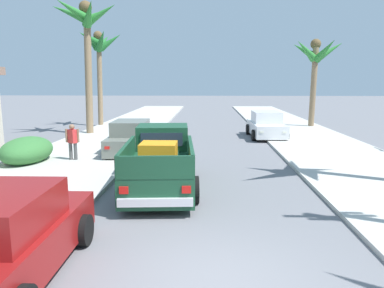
{
  "coord_description": "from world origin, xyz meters",
  "views": [
    {
      "loc": [
        -0.1,
        -5.54,
        3.31
      ],
      "look_at": [
        -0.61,
        6.67,
        1.2
      ],
      "focal_mm": 34.13,
      "sensor_mm": 36.0,
      "label": 1
    }
  ],
  "objects_px": {
    "hedge_bush": "(27,151)",
    "car_left_near": "(266,125)",
    "palm_tree_left_fore": "(316,57)",
    "pickup_truck": "(161,162)",
    "pedestrian": "(73,141)",
    "car_right_near": "(131,138)",
    "palm_tree_right_mid": "(86,28)",
    "palm_tree_right_fore": "(100,50)",
    "car_left_mid": "(4,239)"
  },
  "relations": [
    {
      "from": "pickup_truck",
      "to": "pedestrian",
      "type": "bearing_deg",
      "value": 140.23
    },
    {
      "from": "car_left_near",
      "to": "hedge_bush",
      "type": "xyz_separation_m",
      "value": [
        -10.78,
        -7.57,
        -0.16
      ]
    },
    {
      "from": "car_left_near",
      "to": "hedge_bush",
      "type": "relative_size",
      "value": 1.53
    },
    {
      "from": "hedge_bush",
      "to": "car_right_near",
      "type": "bearing_deg",
      "value": 31.84
    },
    {
      "from": "palm_tree_right_fore",
      "to": "palm_tree_left_fore",
      "type": "bearing_deg",
      "value": -1.48
    },
    {
      "from": "car_left_near",
      "to": "palm_tree_right_fore",
      "type": "relative_size",
      "value": 0.62
    },
    {
      "from": "car_left_mid",
      "to": "palm_tree_right_mid",
      "type": "bearing_deg",
      "value": 103.22
    },
    {
      "from": "palm_tree_left_fore",
      "to": "palm_tree_right_fore",
      "type": "distance_m",
      "value": 15.4
    },
    {
      "from": "palm_tree_right_mid",
      "to": "pedestrian",
      "type": "distance_m",
      "value": 9.96
    },
    {
      "from": "palm_tree_right_mid",
      "to": "pickup_truck",
      "type": "bearing_deg",
      "value": -62.61
    },
    {
      "from": "palm_tree_right_fore",
      "to": "pedestrian",
      "type": "xyz_separation_m",
      "value": [
        2.33,
        -12.38,
        -4.66
      ]
    },
    {
      "from": "car_left_near",
      "to": "palm_tree_left_fore",
      "type": "xyz_separation_m",
      "value": [
        4.04,
        4.76,
        4.24
      ]
    },
    {
      "from": "palm_tree_left_fore",
      "to": "hedge_bush",
      "type": "xyz_separation_m",
      "value": [
        -14.82,
        -12.33,
        -4.4
      ]
    },
    {
      "from": "palm_tree_left_fore",
      "to": "hedge_bush",
      "type": "height_order",
      "value": "palm_tree_left_fore"
    },
    {
      "from": "palm_tree_right_fore",
      "to": "pedestrian",
      "type": "relative_size",
      "value": 4.35
    },
    {
      "from": "car_left_near",
      "to": "car_left_mid",
      "type": "bearing_deg",
      "value": -113.11
    },
    {
      "from": "car_left_near",
      "to": "pedestrian",
      "type": "height_order",
      "value": "pedestrian"
    },
    {
      "from": "car_left_mid",
      "to": "palm_tree_left_fore",
      "type": "relative_size",
      "value": 0.69
    },
    {
      "from": "palm_tree_right_fore",
      "to": "palm_tree_right_mid",
      "type": "relative_size",
      "value": 0.86
    },
    {
      "from": "palm_tree_right_mid",
      "to": "palm_tree_right_fore",
      "type": "bearing_deg",
      "value": 96.14
    },
    {
      "from": "palm_tree_left_fore",
      "to": "palm_tree_right_fore",
      "type": "bearing_deg",
      "value": 178.52
    },
    {
      "from": "car_left_mid",
      "to": "pedestrian",
      "type": "distance_m",
      "value": 9.18
    },
    {
      "from": "palm_tree_left_fore",
      "to": "pedestrian",
      "type": "xyz_separation_m",
      "value": [
        -13.06,
        -11.98,
        -4.03
      ]
    },
    {
      "from": "pickup_truck",
      "to": "palm_tree_left_fore",
      "type": "bearing_deg",
      "value": 59.64
    },
    {
      "from": "pickup_truck",
      "to": "car_left_near",
      "type": "xyz_separation_m",
      "value": [
        4.96,
        10.6,
        -0.08
      ]
    },
    {
      "from": "car_left_near",
      "to": "palm_tree_left_fore",
      "type": "distance_m",
      "value": 7.54
    },
    {
      "from": "hedge_bush",
      "to": "palm_tree_right_fore",
      "type": "bearing_deg",
      "value": 92.55
    },
    {
      "from": "car_right_near",
      "to": "pedestrian",
      "type": "distance_m",
      "value": 2.83
    },
    {
      "from": "pickup_truck",
      "to": "pedestrian",
      "type": "relative_size",
      "value": 3.36
    },
    {
      "from": "hedge_bush",
      "to": "car_left_near",
      "type": "bearing_deg",
      "value": 35.09
    },
    {
      "from": "hedge_bush",
      "to": "pedestrian",
      "type": "relative_size",
      "value": 1.76
    },
    {
      "from": "palm_tree_right_fore",
      "to": "car_left_near",
      "type": "bearing_deg",
      "value": -24.45
    },
    {
      "from": "hedge_bush",
      "to": "pedestrian",
      "type": "distance_m",
      "value": 1.83
    },
    {
      "from": "pickup_truck",
      "to": "palm_tree_right_fore",
      "type": "bearing_deg",
      "value": 112.07
    },
    {
      "from": "palm_tree_left_fore",
      "to": "palm_tree_right_mid",
      "type": "relative_size",
      "value": 0.77
    },
    {
      "from": "palm_tree_left_fore",
      "to": "pedestrian",
      "type": "height_order",
      "value": "palm_tree_left_fore"
    },
    {
      "from": "palm_tree_right_fore",
      "to": "pedestrian",
      "type": "bearing_deg",
      "value": -79.35
    },
    {
      "from": "car_left_mid",
      "to": "palm_tree_right_mid",
      "type": "relative_size",
      "value": 0.53
    },
    {
      "from": "palm_tree_left_fore",
      "to": "palm_tree_right_mid",
      "type": "bearing_deg",
      "value": -165.25
    },
    {
      "from": "pickup_truck",
      "to": "palm_tree_right_mid",
      "type": "bearing_deg",
      "value": 117.39
    },
    {
      "from": "pickup_truck",
      "to": "palm_tree_right_fore",
      "type": "relative_size",
      "value": 0.77
    },
    {
      "from": "palm_tree_right_fore",
      "to": "hedge_bush",
      "type": "xyz_separation_m",
      "value": [
        0.57,
        -12.73,
        -5.03
      ]
    },
    {
      "from": "car_left_near",
      "to": "hedge_bush",
      "type": "bearing_deg",
      "value": -144.91
    },
    {
      "from": "palm_tree_right_fore",
      "to": "car_left_mid",
      "type": "bearing_deg",
      "value": -78.19
    },
    {
      "from": "car_left_mid",
      "to": "palm_tree_right_fore",
      "type": "distance_m",
      "value": 22.3
    },
    {
      "from": "car_right_near",
      "to": "hedge_bush",
      "type": "bearing_deg",
      "value": -148.16
    },
    {
      "from": "car_left_near",
      "to": "palm_tree_right_fore",
      "type": "distance_m",
      "value": 13.38
    },
    {
      "from": "car_right_near",
      "to": "palm_tree_left_fore",
      "type": "relative_size",
      "value": 0.69
    },
    {
      "from": "car_left_mid",
      "to": "pedestrian",
      "type": "bearing_deg",
      "value": 103.4
    },
    {
      "from": "palm_tree_left_fore",
      "to": "car_right_near",
      "type": "bearing_deg",
      "value": -137.88
    }
  ]
}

